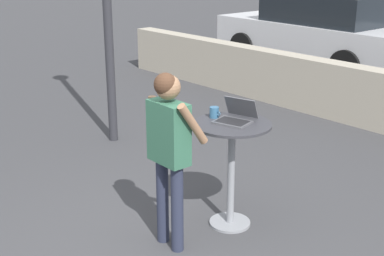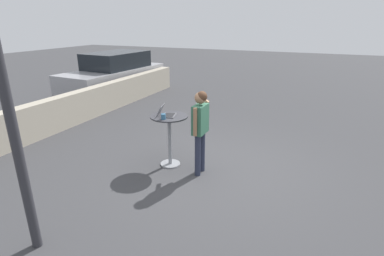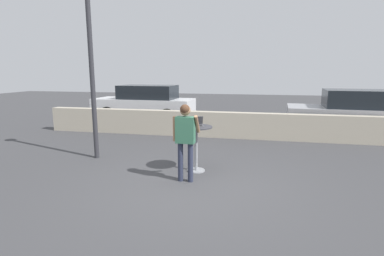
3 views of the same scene
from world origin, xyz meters
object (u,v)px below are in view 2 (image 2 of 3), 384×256
Objects in this scene: laptop at (166,113)px; coffee_mug at (163,117)px; cafe_table at (169,131)px; standing_person at (200,123)px; parked_car_further_down at (115,73)px.

laptop is 0.23m from coffee_mug.
cafe_table is 0.43m from coffee_mug.
cafe_table is at bearing 1.80° from coffee_mug.
parked_car_further_down is (4.81, 5.60, -0.19)m from standing_person.
standing_person is 7.39m from parked_car_further_down.
laptop is 6.79m from parked_car_further_down.
parked_car_further_down is (4.95, 4.92, -0.27)m from coffee_mug.
cafe_table is 8.21× the size of coffee_mug.
cafe_table is 0.36m from laptop.
parked_car_further_down is at bearing 46.17° from cafe_table.
coffee_mug is at bearing -178.20° from cafe_table.
cafe_table is at bearing -75.06° from laptop.
standing_person reaches higher than coffee_mug.
standing_person is 0.35× the size of parked_car_further_down.
laptop is 0.09× the size of parked_car_further_down.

